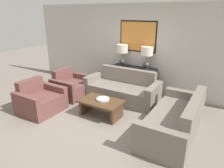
{
  "coord_description": "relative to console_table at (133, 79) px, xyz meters",
  "views": [
    {
      "loc": [
        2.49,
        -3.37,
        2.39
      ],
      "look_at": [
        0.01,
        0.76,
        0.65
      ],
      "focal_mm": 32.0,
      "sensor_mm": 36.0,
      "label": 1
    }
  ],
  "objects": [
    {
      "name": "back_wall",
      "position": [
        0.0,
        0.27,
        0.93
      ],
      "size": [
        8.0,
        0.12,
        2.65
      ],
      "color": "beige",
      "rests_on": "ground_plane"
    },
    {
      "name": "table_lamp_right",
      "position": [
        0.4,
        0.0,
        0.85
      ],
      "size": [
        0.35,
        0.35,
        0.66
      ],
      "color": "#333338",
      "rests_on": "console_table"
    },
    {
      "name": "decorative_bowl",
      "position": [
        0.05,
        -1.79,
        0.02
      ],
      "size": [
        0.31,
        0.31,
        0.05
      ],
      "color": "beige",
      "rests_on": "coffee_table"
    },
    {
      "name": "table_lamp_left",
      "position": [
        -0.4,
        0.0,
        0.85
      ],
      "size": [
        0.35,
        0.35,
        0.66
      ],
      "color": "#333338",
      "rests_on": "console_table"
    },
    {
      "name": "couch_by_side",
      "position": [
        1.76,
        -1.68,
        -0.11
      ],
      "size": [
        0.91,
        2.07,
        0.85
      ],
      "color": "slate",
      "rests_on": "ground_plane"
    },
    {
      "name": "coffee_table",
      "position": [
        0.02,
        -1.83,
        -0.11
      ],
      "size": [
        1.02,
        0.63,
        0.4
      ],
      "color": "#4C331E",
      "rests_on": "ground_plane"
    },
    {
      "name": "couch_by_back_wall",
      "position": [
        0.0,
        -0.71,
        -0.11
      ],
      "size": [
        2.07,
        0.91,
        0.85
      ],
      "color": "slate",
      "rests_on": "ground_plane"
    },
    {
      "name": "armchair_near_back_wall",
      "position": [
        -1.44,
        -1.25,
        -0.12
      ],
      "size": [
        0.9,
        0.99,
        0.79
      ],
      "color": "brown",
      "rests_on": "ground_plane"
    },
    {
      "name": "armchair_near_camera",
      "position": [
        -1.44,
        -2.41,
        -0.12
      ],
      "size": [
        0.9,
        0.99,
        0.79
      ],
      "color": "brown",
      "rests_on": "ground_plane"
    },
    {
      "name": "ground_plane",
      "position": [
        0.0,
        -2.05,
        -0.4
      ],
      "size": [
        20.0,
        20.0,
        0.0
      ],
      "primitive_type": "plane",
      "color": "slate"
    },
    {
      "name": "console_table",
      "position": [
        0.0,
        0.0,
        0.0
      ],
      "size": [
        1.39,
        0.38,
        0.8
      ],
      "color": "black",
      "rests_on": "ground_plane"
    }
  ]
}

